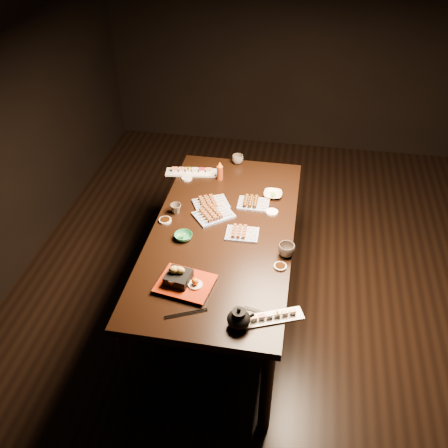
{
  "coord_description": "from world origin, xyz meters",
  "views": [
    {
      "loc": [
        0.09,
        -2.56,
        2.74
      ],
      "look_at": [
        -0.35,
        -0.07,
        0.77
      ],
      "focal_mm": 40.0,
      "sensor_mm": 36.0,
      "label": 1
    }
  ],
  "objects_px": {
    "yakitori_plate_center": "(214,212)",
    "yakitori_plate_right": "(242,232)",
    "teapot": "(239,317)",
    "edamame_bowl_cream": "(273,195)",
    "condiment_bottle": "(220,171)",
    "teacup_far_left": "(176,209)",
    "tempura_tray": "(185,279)",
    "edamame_bowl_green": "(183,236)",
    "teacup_mid_right": "(286,250)",
    "sushi_platter_far": "(192,171)",
    "yakitori_plate_left": "(211,201)",
    "dining_table": "(223,274)",
    "sushi_platter_near": "(273,316)",
    "teacup_far_right": "(238,159)",
    "teacup_near_left": "(174,282)"
  },
  "relations": [
    {
      "from": "sushi_platter_far",
      "to": "yakitori_plate_right",
      "type": "distance_m",
      "value": 0.81
    },
    {
      "from": "edamame_bowl_green",
      "to": "yakitori_plate_right",
      "type": "bearing_deg",
      "value": 15.95
    },
    {
      "from": "tempura_tray",
      "to": "teacup_mid_right",
      "type": "distance_m",
      "value": 0.64
    },
    {
      "from": "yakitori_plate_right",
      "to": "yakitori_plate_left",
      "type": "xyz_separation_m",
      "value": [
        -0.26,
        0.28,
        0.0
      ]
    },
    {
      "from": "edamame_bowl_green",
      "to": "teacup_far_left",
      "type": "relative_size",
      "value": 1.56
    },
    {
      "from": "yakitori_plate_center",
      "to": "yakitori_plate_right",
      "type": "distance_m",
      "value": 0.27
    },
    {
      "from": "yakitori_plate_right",
      "to": "teapot",
      "type": "bearing_deg",
      "value": -84.84
    },
    {
      "from": "sushi_platter_near",
      "to": "sushi_platter_far",
      "type": "height_order",
      "value": "sushi_platter_far"
    },
    {
      "from": "edamame_bowl_cream",
      "to": "teacup_far_right",
      "type": "relative_size",
      "value": 1.47
    },
    {
      "from": "sushi_platter_far",
      "to": "teacup_near_left",
      "type": "distance_m",
      "value": 1.2
    },
    {
      "from": "yakitori_plate_right",
      "to": "edamame_bowl_cream",
      "type": "relative_size",
      "value": 1.6
    },
    {
      "from": "edamame_bowl_green",
      "to": "tempura_tray",
      "type": "distance_m",
      "value": 0.42
    },
    {
      "from": "dining_table",
      "to": "teacup_mid_right",
      "type": "relative_size",
      "value": 17.91
    },
    {
      "from": "teacup_far_right",
      "to": "condiment_bottle",
      "type": "height_order",
      "value": "condiment_bottle"
    },
    {
      "from": "dining_table",
      "to": "yakitori_plate_right",
      "type": "relative_size",
      "value": 8.81
    },
    {
      "from": "teapot",
      "to": "yakitori_plate_left",
      "type": "bearing_deg",
      "value": 87.67
    },
    {
      "from": "teacup_near_left",
      "to": "teapot",
      "type": "bearing_deg",
      "value": -28.02
    },
    {
      "from": "teacup_far_left",
      "to": "condiment_bottle",
      "type": "bearing_deg",
      "value": 65.21
    },
    {
      "from": "edamame_bowl_green",
      "to": "teacup_far_left",
      "type": "distance_m",
      "value": 0.28
    },
    {
      "from": "edamame_bowl_cream",
      "to": "condiment_bottle",
      "type": "xyz_separation_m",
      "value": [
        -0.41,
        0.16,
        0.06
      ]
    },
    {
      "from": "sushi_platter_near",
      "to": "sushi_platter_far",
      "type": "distance_m",
      "value": 1.51
    },
    {
      "from": "tempura_tray",
      "to": "teacup_near_left",
      "type": "bearing_deg",
      "value": -151.7
    },
    {
      "from": "sushi_platter_near",
      "to": "edamame_bowl_green",
      "type": "distance_m",
      "value": 0.83
    },
    {
      "from": "edamame_bowl_cream",
      "to": "teapot",
      "type": "xyz_separation_m",
      "value": [
        -0.06,
        -1.19,
        0.05
      ]
    },
    {
      "from": "teacup_mid_right",
      "to": "teacup_far_left",
      "type": "relative_size",
      "value": 1.39
    },
    {
      "from": "dining_table",
      "to": "teacup_far_left",
      "type": "bearing_deg",
      "value": 148.51
    },
    {
      "from": "sushi_platter_near",
      "to": "edamame_bowl_green",
      "type": "height_order",
      "value": "sushi_platter_near"
    },
    {
      "from": "yakitori_plate_right",
      "to": "teacup_near_left",
      "type": "height_order",
      "value": "teacup_near_left"
    },
    {
      "from": "edamame_bowl_green",
      "to": "teapot",
      "type": "xyz_separation_m",
      "value": [
        0.44,
        -0.63,
        0.04
      ]
    },
    {
      "from": "yakitori_plate_center",
      "to": "yakitori_plate_right",
      "type": "height_order",
      "value": "yakitori_plate_center"
    },
    {
      "from": "yakitori_plate_center",
      "to": "teacup_mid_right",
      "type": "bearing_deg",
      "value": -70.36
    },
    {
      "from": "tempura_tray",
      "to": "dining_table",
      "type": "bearing_deg",
      "value": 86.76
    },
    {
      "from": "teapot",
      "to": "teacup_far_right",
      "type": "bearing_deg",
      "value": 77.88
    },
    {
      "from": "yakitori_plate_right",
      "to": "yakitori_plate_left",
      "type": "relative_size",
      "value": 0.89
    },
    {
      "from": "edamame_bowl_cream",
      "to": "condiment_bottle",
      "type": "relative_size",
      "value": 0.88
    },
    {
      "from": "edamame_bowl_green",
      "to": "condiment_bottle",
      "type": "relative_size",
      "value": 0.78
    },
    {
      "from": "teacup_near_left",
      "to": "teacup_far_right",
      "type": "xyz_separation_m",
      "value": [
        0.14,
        1.39,
        -0.0
      ]
    },
    {
      "from": "yakitori_plate_left",
      "to": "edamame_bowl_cream",
      "type": "bearing_deg",
      "value": -4.07
    },
    {
      "from": "dining_table",
      "to": "tempura_tray",
      "type": "height_order",
      "value": "tempura_tray"
    },
    {
      "from": "edamame_bowl_green",
      "to": "edamame_bowl_cream",
      "type": "xyz_separation_m",
      "value": [
        0.5,
        0.56,
        -0.0
      ]
    },
    {
      "from": "yakitori_plate_center",
      "to": "edamame_bowl_cream",
      "type": "bearing_deg",
      "value": 0.3
    },
    {
      "from": "edamame_bowl_green",
      "to": "condiment_bottle",
      "type": "xyz_separation_m",
      "value": [
        0.1,
        0.72,
        0.05
      ]
    },
    {
      "from": "teacup_near_left",
      "to": "sushi_platter_far",
      "type": "bearing_deg",
      "value": 98.17
    },
    {
      "from": "edamame_bowl_green",
      "to": "teacup_mid_right",
      "type": "height_order",
      "value": "teacup_mid_right"
    },
    {
      "from": "edamame_bowl_green",
      "to": "edamame_bowl_cream",
      "type": "bearing_deg",
      "value": 47.99
    },
    {
      "from": "sushi_platter_far",
      "to": "condiment_bottle",
      "type": "bearing_deg",
      "value": 161.48
    },
    {
      "from": "tempura_tray",
      "to": "condiment_bottle",
      "type": "bearing_deg",
      "value": 100.15
    },
    {
      "from": "sushi_platter_near",
      "to": "condiment_bottle",
      "type": "height_order",
      "value": "condiment_bottle"
    },
    {
      "from": "teacup_far_left",
      "to": "tempura_tray",
      "type": "bearing_deg",
      "value": -71.37
    },
    {
      "from": "edamame_bowl_cream",
      "to": "teacup_far_left",
      "type": "bearing_deg",
      "value": -153.78
    }
  ]
}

